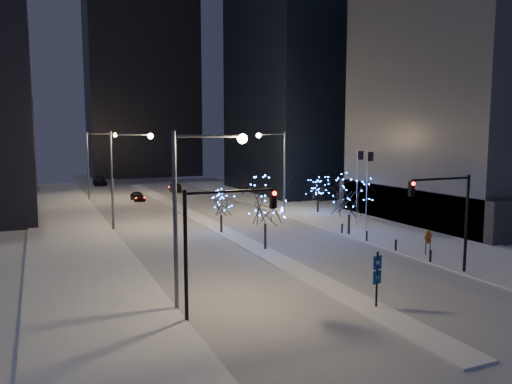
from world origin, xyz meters
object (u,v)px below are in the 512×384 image
street_lamp_w_mid (122,166)px  car_near (138,196)px  holiday_tree_median_far (221,204)px  holiday_tree_plaza_far (318,190)px  street_lamp_w_far (95,156)px  holiday_tree_plaza_near (350,195)px  holiday_tree_median_near (265,203)px  street_lamp_east (278,161)px  street_lamp_w_near (194,194)px  car_mid (175,188)px  traffic_signal_west (214,231)px  wayfinding_sign (377,274)px  construction_sign (428,239)px  traffic_signal_east (450,208)px  car_far (100,181)px

street_lamp_w_mid → car_near: (5.37, 21.58, -5.83)m
holiday_tree_median_far → holiday_tree_plaza_far: holiday_tree_plaza_far is taller
street_lamp_w_far → holiday_tree_plaza_near: 41.63m
holiday_tree_median_near → street_lamp_east: bearing=60.7°
street_lamp_east → holiday_tree_plaza_near: size_ratio=1.50×
street_lamp_w_near → car_mid: (13.08, 54.74, -5.79)m
street_lamp_w_far → car_mid: size_ratio=2.32×
traffic_signal_west → wayfinding_sign: (8.78, -2.37, -2.74)m
holiday_tree_plaza_far → street_lamp_w_far: bearing=134.6°
street_lamp_w_near → holiday_tree_median_near: street_lamp_w_near is taller
street_lamp_w_near → street_lamp_east: same height
holiday_tree_plaza_near → holiday_tree_plaza_far: (4.15, 12.82, -0.98)m
street_lamp_w_mid → street_lamp_east: (19.02, 3.00, -0.05)m
construction_sign → car_near: bearing=88.9°
traffic_signal_west → traffic_signal_east: 17.41m
car_near → car_far: (-2.54, 24.70, 0.14)m
street_lamp_w_mid → street_lamp_w_far: (0.00, 25.00, 0.00)m
traffic_signal_west → construction_sign: 21.15m
holiday_tree_median_near → wayfinding_sign: size_ratio=1.91×
holiday_tree_plaza_near → street_lamp_w_far: bearing=117.9°
car_far → holiday_tree_median_near: holiday_tree_median_near is taller
street_lamp_east → car_mid: size_ratio=2.32×
traffic_signal_west → construction_sign: traffic_signal_west is taller
street_lamp_w_far → street_lamp_east: (19.02, -22.00, -0.05)m
street_lamp_w_near → holiday_tree_median_near: bearing=49.1°
traffic_signal_east → wayfinding_sign: traffic_signal_east is taller
street_lamp_w_far → holiday_tree_plaza_far: (23.59, -23.91, -3.55)m
holiday_tree_median_near → holiday_tree_plaza_near: 10.28m
street_lamp_w_far → holiday_tree_median_near: street_lamp_w_far is taller
holiday_tree_plaza_near → holiday_tree_plaza_far: bearing=72.0°
construction_sign → holiday_tree_median_far: bearing=107.9°
traffic_signal_east → holiday_tree_plaza_far: bearing=78.1°
street_lamp_w_mid → car_near: size_ratio=2.53×
traffic_signal_east → holiday_tree_median_far: size_ratio=1.66×
street_lamp_w_near → street_lamp_east: (19.02, 28.00, -0.05)m
traffic_signal_west → holiday_tree_median_near: bearing=55.3°
car_mid → holiday_tree_plaza_far: holiday_tree_plaza_far is taller
holiday_tree_median_far → car_near: bearing=96.4°
car_near → car_mid: (7.71, 8.16, 0.04)m
street_lamp_w_mid → street_lamp_w_far: bearing=90.0°
holiday_tree_median_near → construction_sign: (11.12, -7.08, -2.67)m
street_lamp_w_mid → street_lamp_east: size_ratio=1.00×
holiday_tree_plaza_far → wayfinding_sign: 33.67m
traffic_signal_west → holiday_tree_plaza_far: size_ratio=1.64×
street_lamp_east → holiday_tree_plaza_near: bearing=-88.4°
car_far → street_lamp_east: bearing=-67.9°
holiday_tree_plaza_near → car_far: bearing=106.0°
street_lamp_w_mid → holiday_tree_median_far: size_ratio=2.37×
street_lamp_w_far → wayfinding_sign: street_lamp_w_far is taller
car_far → holiday_tree_plaza_near: 60.41m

